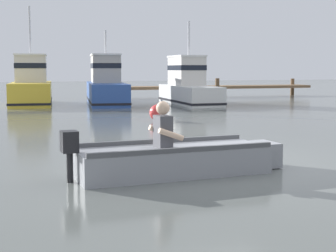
{
  "coord_description": "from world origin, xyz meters",
  "views": [
    {
      "loc": [
        -3.74,
        -8.58,
        1.7
      ],
      "look_at": [
        -0.59,
        1.15,
        0.55
      ],
      "focal_mm": 54.51,
      "sensor_mm": 36.0,
      "label": 1
    }
  ],
  "objects_px": {
    "moored_boat_white": "(188,86)",
    "mooring_buoy": "(158,113)",
    "rowboat_with_person": "(176,158)",
    "moored_boat_blue": "(106,85)",
    "moored_boat_yellow": "(31,86)"
  },
  "relations": [
    {
      "from": "rowboat_with_person",
      "to": "mooring_buoy",
      "type": "relative_size",
      "value": 6.86
    },
    {
      "from": "mooring_buoy",
      "to": "moored_boat_white",
      "type": "bearing_deg",
      "value": 62.95
    },
    {
      "from": "rowboat_with_person",
      "to": "mooring_buoy",
      "type": "xyz_separation_m",
      "value": [
        2.16,
        8.15,
        0.02
      ]
    },
    {
      "from": "moored_boat_yellow",
      "to": "rowboat_with_person",
      "type": "bearing_deg",
      "value": -85.56
    },
    {
      "from": "rowboat_with_person",
      "to": "moored_boat_blue",
      "type": "bearing_deg",
      "value": 82.7
    },
    {
      "from": "rowboat_with_person",
      "to": "moored_boat_blue",
      "type": "xyz_separation_m",
      "value": [
        2.17,
        16.91,
        0.64
      ]
    },
    {
      "from": "moored_boat_blue",
      "to": "mooring_buoy",
      "type": "xyz_separation_m",
      "value": [
        -0.01,
        -8.76,
        -0.62
      ]
    },
    {
      "from": "moored_boat_white",
      "to": "mooring_buoy",
      "type": "height_order",
      "value": "moored_boat_white"
    },
    {
      "from": "rowboat_with_person",
      "to": "moored_boat_white",
      "type": "xyz_separation_m",
      "value": [
        5.97,
        15.61,
        0.61
      ]
    },
    {
      "from": "rowboat_with_person",
      "to": "moored_boat_yellow",
      "type": "bearing_deg",
      "value": 94.44
    },
    {
      "from": "moored_boat_yellow",
      "to": "moored_boat_blue",
      "type": "xyz_separation_m",
      "value": [
        3.51,
        -0.38,
        0.0
      ]
    },
    {
      "from": "moored_boat_white",
      "to": "moored_boat_yellow",
      "type": "bearing_deg",
      "value": 167.05
    },
    {
      "from": "moored_boat_blue",
      "to": "mooring_buoy",
      "type": "relative_size",
      "value": 11.61
    },
    {
      "from": "moored_boat_yellow",
      "to": "mooring_buoy",
      "type": "xyz_separation_m",
      "value": [
        3.5,
        -9.15,
        -0.62
      ]
    },
    {
      "from": "rowboat_with_person",
      "to": "moored_boat_blue",
      "type": "relative_size",
      "value": 0.59
    }
  ]
}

